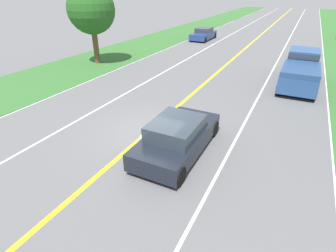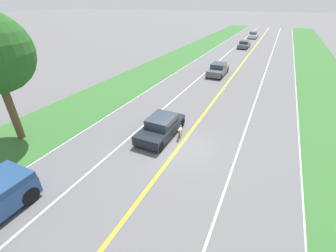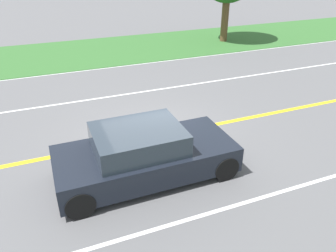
{
  "view_description": "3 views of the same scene",
  "coord_description": "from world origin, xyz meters",
  "px_view_note": "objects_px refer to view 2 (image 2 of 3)",
  "views": [
    {
      "loc": [
        5.14,
        -8.31,
        5.5
      ],
      "look_at": [
        1.25,
        -0.59,
        0.89
      ],
      "focal_mm": 28.0,
      "sensor_mm": 36.0,
      "label": 1
    },
    {
      "loc": [
        -4.44,
        11.08,
        8.21
      ],
      "look_at": [
        1.16,
        -0.69,
        0.86
      ],
      "focal_mm": 24.0,
      "sensor_mm": 36.0,
      "label": 2
    },
    {
      "loc": [
        8.05,
        -2.67,
        4.94
      ],
      "look_at": [
        1.27,
        0.05,
        1.01
      ],
      "focal_mm": 35.0,
      "sensor_mm": 36.0,
      "label": 3
    }
  ],
  "objects_px": {
    "car_trailing_far": "(253,35)",
    "car_trailing_near": "(218,70)",
    "dog": "(180,130)",
    "car_trailing_mid": "(244,45)",
    "ego_car": "(161,127)"
  },
  "relations": [
    {
      "from": "car_trailing_far",
      "to": "car_trailing_near",
      "type": "bearing_deg",
      "value": 90.14
    },
    {
      "from": "dog",
      "to": "car_trailing_near",
      "type": "relative_size",
      "value": 0.28
    },
    {
      "from": "car_trailing_near",
      "to": "car_trailing_mid",
      "type": "xyz_separation_m",
      "value": [
        0.02,
        -20.02,
        -0.04
      ]
    },
    {
      "from": "car_trailing_mid",
      "to": "car_trailing_far",
      "type": "relative_size",
      "value": 1.02
    },
    {
      "from": "car_trailing_near",
      "to": "car_trailing_far",
      "type": "distance_m",
      "value": 33.96
    },
    {
      "from": "dog",
      "to": "car_trailing_far",
      "type": "distance_m",
      "value": 49.44
    },
    {
      "from": "dog",
      "to": "car_trailing_near",
      "type": "distance_m",
      "value": 15.52
    },
    {
      "from": "car_trailing_near",
      "to": "dog",
      "type": "bearing_deg",
      "value": 95.17
    },
    {
      "from": "car_trailing_near",
      "to": "car_trailing_far",
      "type": "height_order",
      "value": "car_trailing_near"
    },
    {
      "from": "dog",
      "to": "car_trailing_far",
      "type": "height_order",
      "value": "car_trailing_far"
    },
    {
      "from": "ego_car",
      "to": "car_trailing_far",
      "type": "distance_m",
      "value": 49.77
    },
    {
      "from": "dog",
      "to": "car_trailing_mid",
      "type": "xyz_separation_m",
      "value": [
        1.42,
        -35.48,
        0.12
      ]
    },
    {
      "from": "dog",
      "to": "car_trailing_near",
      "type": "bearing_deg",
      "value": -99.7
    },
    {
      "from": "dog",
      "to": "car_trailing_mid",
      "type": "bearing_deg",
      "value": -102.59
    },
    {
      "from": "ego_car",
      "to": "car_trailing_far",
      "type": "height_order",
      "value": "car_trailing_far"
    }
  ]
}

